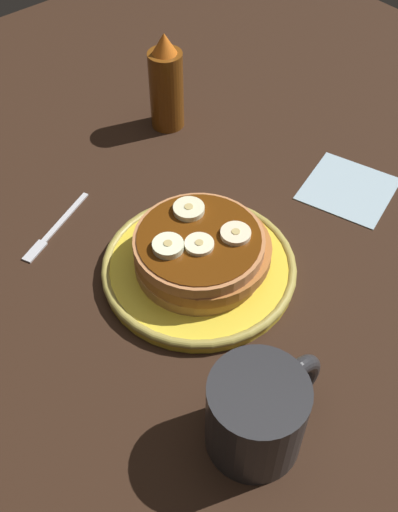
{
  "coord_description": "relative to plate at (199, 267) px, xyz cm",
  "views": [
    {
      "loc": [
        -29.6,
        -34.43,
        54.56
      ],
      "look_at": [
        0.0,
        0.0,
        2.97
      ],
      "focal_mm": 42.62,
      "sensor_mm": 36.0,
      "label": 1
    }
  ],
  "objects": [
    {
      "name": "ground_plane",
      "position": [
        0.0,
        0.0,
        -2.45
      ],
      "size": [
        140.0,
        140.0,
        3.0
      ],
      "primitive_type": "cube",
      "color": "black"
    },
    {
      "name": "plate",
      "position": [
        0.0,
        0.0,
        0.0
      ],
      "size": [
        22.54,
        22.54,
        1.77
      ],
      "color": "yellow",
      "rests_on": "ground_plane"
    },
    {
      "name": "pancake_stack",
      "position": [
        0.16,
        -0.19,
        2.81
      ],
      "size": [
        15.81,
        15.6,
        4.62
      ],
      "color": "#B67D42",
      "rests_on": "plate"
    },
    {
      "name": "banana_slice_0",
      "position": [
        -0.81,
        -0.98,
        5.3
      ],
      "size": [
        3.22,
        3.22,
        0.72
      ],
      "color": "#F4EAC0",
      "rests_on": "pancake_stack"
    },
    {
      "name": "banana_slice_1",
      "position": [
        1.76,
        3.83,
        5.41
      ],
      "size": [
        3.59,
        3.59,
        0.93
      ],
      "color": "beige",
      "rests_on": "pancake_stack"
    },
    {
      "name": "banana_slice_2",
      "position": [
        -3.6,
        0.9,
        5.47
      ],
      "size": [
        3.43,
        3.43,
        1.05
      ],
      "color": "#EDF3C6",
      "rests_on": "pancake_stack"
    },
    {
      "name": "banana_slice_3",
      "position": [
        3.22,
        -2.41,
        5.35
      ],
      "size": [
        3.38,
        3.38,
        0.81
      ],
      "color": "#F7E1B7",
      "rests_on": "pancake_stack"
    },
    {
      "name": "coffee_mug",
      "position": [
        -9.05,
        -18.76,
        3.82
      ],
      "size": [
        12.62,
        8.99,
        9.27
      ],
      "color": "#262628",
      "rests_on": "ground_plane"
    },
    {
      "name": "napkin",
      "position": [
        24.41,
        -2.0,
        -0.8
      ],
      "size": [
        13.89,
        13.89,
        0.3
      ],
      "primitive_type": "cube",
      "rotation": [
        0.0,
        0.0,
        0.32
      ],
      "color": "#99B2BF",
      "rests_on": "ground_plane"
    },
    {
      "name": "fork",
      "position": [
        -9.28,
        16.92,
        -0.7
      ],
      "size": [
        12.32,
        6.05,
        0.5
      ],
      "color": "silver",
      "rests_on": "ground_plane"
    },
    {
      "name": "syrup_bottle",
      "position": [
        15.25,
        24.8,
        5.58
      ],
      "size": [
        4.85,
        4.85,
        14.39
      ],
      "color": "brown",
      "rests_on": "ground_plane"
    }
  ]
}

